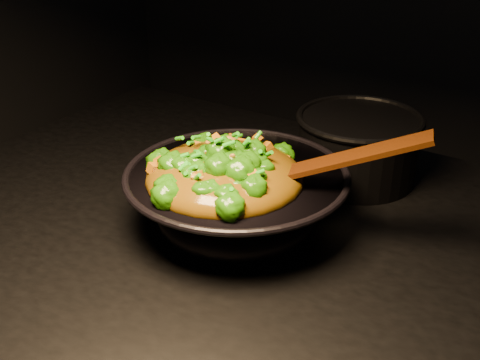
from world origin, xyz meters
The scene contains 4 objects.
wok centered at (0.02, -0.02, 0.95)m, with size 0.35×0.35×0.10m, color black, non-canonical shape.
stir_fry centered at (0.01, -0.04, 1.04)m, with size 0.25×0.25×0.09m, color #226106, non-canonical shape.
spatula centered at (0.17, 0.01, 1.05)m, with size 0.29×0.04×0.01m, color #3B1C08.
back_pot centered at (0.11, 0.26, 0.96)m, with size 0.22×0.22×0.13m, color black.
Camera 1 is at (0.48, -0.73, 1.43)m, focal length 45.00 mm.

